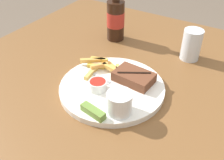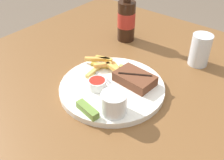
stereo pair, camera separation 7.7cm
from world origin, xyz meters
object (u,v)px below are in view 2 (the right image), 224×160
at_px(pickle_spear, 87,110).
at_px(drinking_glass, 200,50).
at_px(steak_portion, 135,79).
at_px(beer_bottle, 126,19).
at_px(dinner_plate, 112,88).
at_px(coleslaw_cup, 114,102).
at_px(dipping_sauce_cup, 97,84).
at_px(fork_utensil, 96,72).

distance_m(pickle_spear, drinking_glass, 0.45).
bearing_deg(drinking_glass, steak_portion, -110.79).
relative_size(steak_portion, beer_bottle, 0.49).
bearing_deg(steak_portion, dinner_plate, -129.32).
relative_size(coleslaw_cup, pickle_spear, 0.89).
height_order(dinner_plate, dipping_sauce_cup, dipping_sauce_cup).
bearing_deg(fork_utensil, steak_portion, 28.84).
relative_size(dinner_plate, beer_bottle, 1.28).
relative_size(dipping_sauce_cup, pickle_spear, 0.70).
bearing_deg(dipping_sauce_cup, pickle_spear, -62.46).
bearing_deg(dipping_sauce_cup, drinking_glass, 64.25).
bearing_deg(beer_bottle, fork_utensil, -73.06).
distance_m(fork_utensil, beer_bottle, 0.29).
distance_m(coleslaw_cup, dipping_sauce_cup, 0.11).
distance_m(steak_portion, fork_utensil, 0.13).
bearing_deg(coleslaw_cup, dipping_sauce_cup, 154.79).
xyz_separation_m(dinner_plate, drinking_glass, (0.14, 0.30, 0.05)).
relative_size(coleslaw_cup, beer_bottle, 0.28).
height_order(coleslaw_cup, beer_bottle, beer_bottle).
bearing_deg(beer_bottle, pickle_spear, -66.00).
distance_m(dipping_sauce_cup, beer_bottle, 0.36).
relative_size(steak_portion, fork_utensil, 0.92).
distance_m(dinner_plate, drinking_glass, 0.33).
bearing_deg(dinner_plate, steak_portion, 50.68).
xyz_separation_m(coleslaw_cup, drinking_glass, (0.06, 0.38, 0.00)).
bearing_deg(dinner_plate, dipping_sauce_cup, -123.92).
distance_m(steak_portion, pickle_spear, 0.19).
distance_m(dipping_sauce_cup, fork_utensil, 0.08).
distance_m(fork_utensil, drinking_glass, 0.36).
bearing_deg(pickle_spear, dipping_sauce_cup, 117.54).
height_order(dinner_plate, fork_utensil, fork_utensil).
distance_m(dinner_plate, pickle_spear, 0.13).
distance_m(steak_portion, coleslaw_cup, 0.14).
relative_size(dinner_plate, coleslaw_cup, 4.62).
bearing_deg(dipping_sauce_cup, beer_bottle, 112.95).
distance_m(beer_bottle, drinking_glass, 0.30).
distance_m(steak_portion, dipping_sauce_cup, 0.11).
distance_m(dinner_plate, beer_bottle, 0.34).
bearing_deg(fork_utensil, dipping_sauce_cup, -31.89).
xyz_separation_m(dipping_sauce_cup, beer_bottle, (-0.14, 0.33, 0.05)).
height_order(dinner_plate, steak_portion, steak_portion).
height_order(dinner_plate, beer_bottle, beer_bottle).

